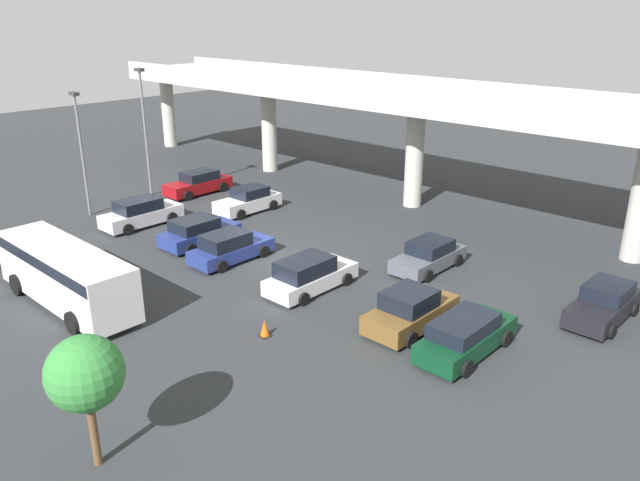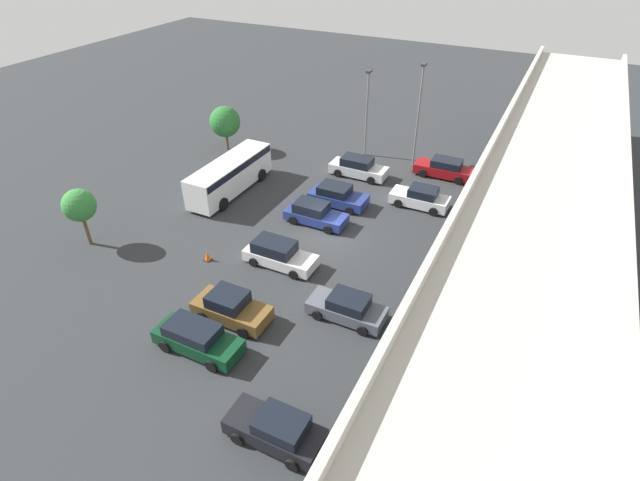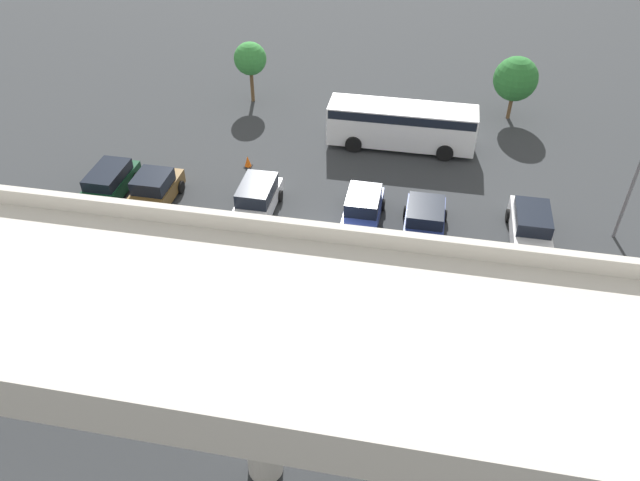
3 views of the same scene
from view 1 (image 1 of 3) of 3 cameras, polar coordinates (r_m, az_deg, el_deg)
The scene contains 17 objects.
ground_plane at distance 32.73m, azimuth -4.84°, elevation -1.73°, with size 119.19×119.19×0.00m, color #2D3033.
highway_overpass at distance 40.55m, azimuth 8.89°, elevation 12.15°, with size 56.80×7.28×7.97m.
parked_car_0 at distance 44.89m, azimuth -11.05°, elevation 5.17°, with size 2.00×4.85×1.59m.
parked_car_1 at distance 38.96m, azimuth -16.07°, elevation 2.42°, with size 2.05×4.85×1.66m.
parked_car_2 at distance 35.10m, azimuth -11.06°, elevation 0.78°, with size 2.21×4.41×1.53m.
parked_car_3 at distance 32.53m, azimuth -8.26°, elevation -0.64°, with size 2.05×4.50×1.57m.
parked_car_4 at distance 28.85m, azimuth -1.00°, elevation -3.16°, with size 2.06×4.69×1.64m.
parked_car_5 at distance 31.70m, azimuth 9.91°, elevation -1.39°, with size 2.04×4.37×1.49m.
parked_car_6 at distance 25.83m, azimuth 8.28°, elevation -6.37°, with size 2.15×4.36×1.70m.
parked_car_7 at distance 24.42m, azimuth 13.16°, elevation -8.46°, with size 2.03×4.74×1.54m.
parked_car_8 at distance 28.83m, azimuth 24.50°, elevation -5.28°, with size 2.00×4.34×1.55m.
parked_car_9 at distance 40.34m, azimuth -6.57°, elevation 3.66°, with size 2.02×4.40×1.60m.
shuttle_bus at distance 29.35m, azimuth -22.28°, elevation -2.63°, with size 8.73×2.57×2.64m.
lamp_post_near_aisle at distance 41.18m, azimuth -21.02°, elevation 8.20°, with size 0.70×0.35×7.65m.
lamp_post_mid_lot at distance 43.32m, azimuth -15.74°, elevation 10.09°, with size 0.70×0.35×8.72m.
tree_front_centre at distance 18.51m, azimuth -20.69°, elevation -11.35°, with size 2.16×2.16×4.10m.
traffic_cone at distance 25.24m, azimuth -5.08°, elevation -8.04°, with size 0.44×0.44×0.70m.
Camera 1 is at (22.64, -20.14, 12.38)m, focal length 35.00 mm.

